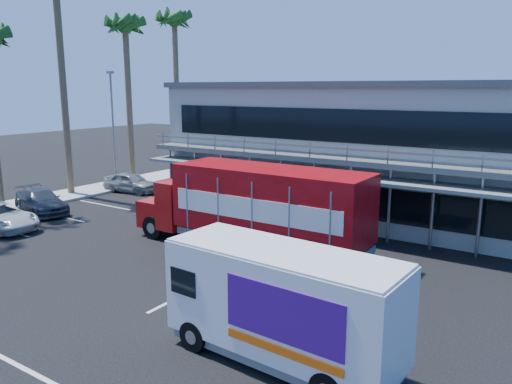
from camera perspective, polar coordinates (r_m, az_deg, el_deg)
The scene contains 10 objects.
ground at distance 19.18m, azimuth -12.26°, elevation -9.82°, with size 120.00×120.00×0.00m, color black.
building at distance 29.20m, azimuth 13.34°, elevation 4.96°, with size 22.40×12.00×7.30m.
curb_strip at distance 34.11m, azimuth -22.82°, elevation -0.79°, with size 3.00×32.00×0.16m, color #A5A399.
palm_e at distance 37.65m, azimuth -14.68°, elevation 16.93°, with size 2.80×2.80×12.25m.
palm_f at distance 41.90m, azimuth -9.28°, elevation 17.82°, with size 2.80×2.80×13.25m.
light_pole_far at distance 35.87m, azimuth -16.01°, elevation 7.40°, with size 0.50×0.25×8.09m.
red_truck at distance 21.36m, azimuth -0.13°, elevation -1.53°, with size 11.09×2.74×3.73m.
white_van at distance 13.01m, azimuth 2.99°, elevation -12.64°, with size 6.32×2.47×3.03m.
parked_car_d at distance 30.88m, azimuth -23.37°, elevation -0.97°, with size 1.87×4.60×1.33m, color #313841.
parked_car_e at distance 34.95m, azimuth -14.08°, elevation 1.08°, with size 1.62×4.03×1.37m, color gray.
Camera 1 is at (12.93, -12.32, 6.99)m, focal length 35.00 mm.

